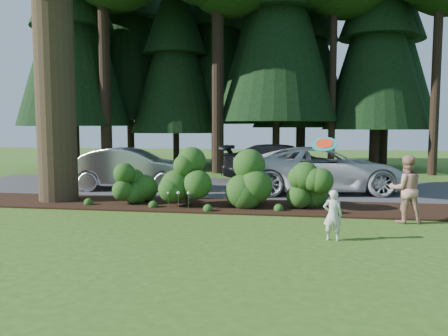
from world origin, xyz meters
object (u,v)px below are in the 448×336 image
object	(u,v)px
adult	(406,189)
car_silver_wagon	(132,169)
child	(333,215)
frisbee	(324,144)
car_white_suv	(323,170)
car_dark_suv	(286,163)

from	to	relation	value
adult	car_silver_wagon	bearing A→B (deg)	-31.32
adult	child	bearing A→B (deg)	42.26
child	car_silver_wagon	bearing A→B (deg)	-40.82
car_silver_wagon	frisbee	world-z (taller)	frisbee
car_white_suv	adult	world-z (taller)	adult
child	adult	size ratio (longest dim) A/B	0.64
child	frisbee	distance (m)	1.52
car_white_suv	car_dark_suv	world-z (taller)	car_white_suv
car_white_suv	adult	bearing A→B (deg)	-169.74
car_white_suv	child	size ratio (longest dim) A/B	5.51
car_dark_suv	child	size ratio (longest dim) A/B	5.19
child	adult	world-z (taller)	adult
car_white_suv	car_dark_suv	bearing A→B (deg)	16.34
child	adult	distance (m)	2.89
car_white_suv	child	bearing A→B (deg)	168.93
car_dark_suv	frisbee	world-z (taller)	frisbee
car_silver_wagon	frisbee	xyz separation A→B (m)	(6.79, -6.65, 1.23)
adult	frisbee	size ratio (longest dim) A/B	3.12
car_white_suv	child	world-z (taller)	car_white_suv
car_silver_wagon	car_white_suv	bearing A→B (deg)	-93.58
adult	frisbee	distance (m)	3.26
child	car_dark_suv	bearing A→B (deg)	-80.72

